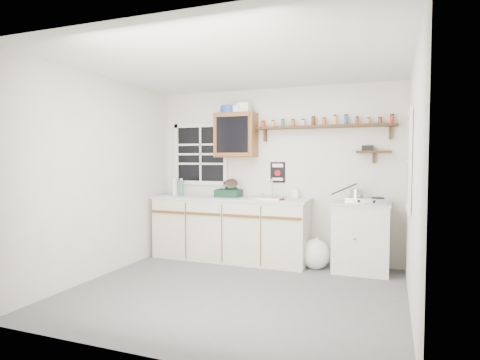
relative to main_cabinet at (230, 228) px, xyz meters
name	(u,v)px	position (x,y,z in m)	size (l,w,h in m)	color
room	(235,179)	(0.58, -1.30, 0.79)	(3.64, 3.24, 2.54)	#555557
main_cabinet	(230,228)	(0.00, 0.00, 0.00)	(2.31, 0.63, 0.92)	#B8AE99
right_cabinet	(361,237)	(1.83, 0.03, -0.01)	(0.73, 0.57, 0.91)	#BBBBB4
sink	(265,198)	(0.54, 0.01, 0.47)	(0.52, 0.44, 0.29)	#AEAEB2
upper_cabinet	(236,135)	(0.03, 0.14, 1.36)	(0.60, 0.32, 0.65)	brown
upper_cabinet_clutter	(235,109)	(0.01, 0.14, 1.75)	(0.45, 0.24, 0.14)	#1A42AF
spice_shelf	(324,126)	(1.31, 0.21, 1.47)	(1.91, 0.18, 0.35)	black
secondary_shelf	(372,151)	(1.94, 0.22, 1.12)	(0.45, 0.16, 0.24)	black
warning_sign	(278,172)	(0.63, 0.29, 0.82)	(0.22, 0.02, 0.30)	black
window_back	(201,154)	(-0.62, 0.29, 1.09)	(0.93, 0.03, 0.98)	black
window_right	(410,161)	(2.37, -0.75, 0.99)	(0.03, 0.78, 1.08)	black
water_bottles	(177,187)	(-0.87, 0.00, 0.58)	(0.18, 0.10, 0.26)	silver
dish_rack	(229,191)	(-0.02, 0.03, 0.54)	(0.36, 0.28, 0.27)	#10311C
soap_bottle	(295,192)	(0.92, 0.17, 0.55)	(0.08, 0.08, 0.18)	silver
rag	(278,199)	(0.76, -0.15, 0.47)	(0.14, 0.12, 0.02)	maroon
hotplate	(367,200)	(1.90, 0.01, 0.48)	(0.53, 0.29, 0.08)	#AEAEB2
saucepan	(356,193)	(1.77, 0.01, 0.57)	(0.43, 0.18, 0.18)	#AEAEB2
trash_bag	(315,254)	(1.25, -0.03, -0.26)	(0.41, 0.37, 0.46)	silver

